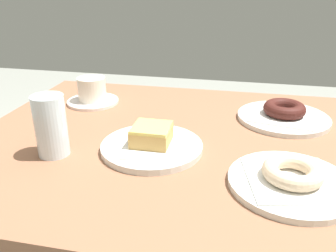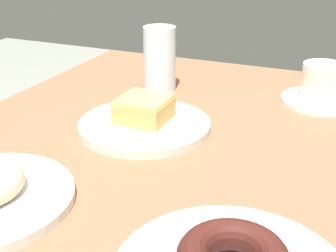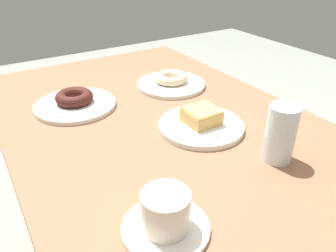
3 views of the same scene
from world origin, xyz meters
name	(u,v)px [view 1 (image 1 of 3)]	position (x,y,z in m)	size (l,w,h in m)	color
table	(212,169)	(0.00, 0.00, 0.64)	(1.14, 0.77, 0.72)	brown
plate_chocolate_ring	(283,118)	(0.17, 0.17, 0.72)	(0.24, 0.24, 0.01)	silver
napkin_chocolate_ring	(283,115)	(0.17, 0.17, 0.73)	(0.16, 0.16, 0.00)	white
donut_chocolate_ring	(284,109)	(0.17, 0.17, 0.75)	(0.11, 0.11, 0.03)	#3F1914
plate_glazed_square	(152,147)	(-0.13, -0.07, 0.72)	(0.22, 0.22, 0.01)	silver
napkin_glazed_square	(152,143)	(-0.13, -0.07, 0.73)	(0.13, 0.13, 0.00)	white
donut_glazed_square	(152,134)	(-0.13, -0.07, 0.75)	(0.08, 0.08, 0.04)	tan
plate_sugar_ring	(291,183)	(0.15, -0.15, 0.72)	(0.23, 0.23, 0.01)	silver
napkin_sugar_ring	(291,179)	(0.15, -0.15, 0.73)	(0.16, 0.16, 0.00)	white
donut_sugar_ring	(293,172)	(0.15, -0.15, 0.75)	(0.11, 0.11, 0.03)	beige
water_glass	(51,126)	(-0.33, -0.13, 0.78)	(0.07, 0.07, 0.13)	silver
coffee_cup	(92,92)	(-0.38, 0.19, 0.75)	(0.15, 0.15, 0.08)	white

